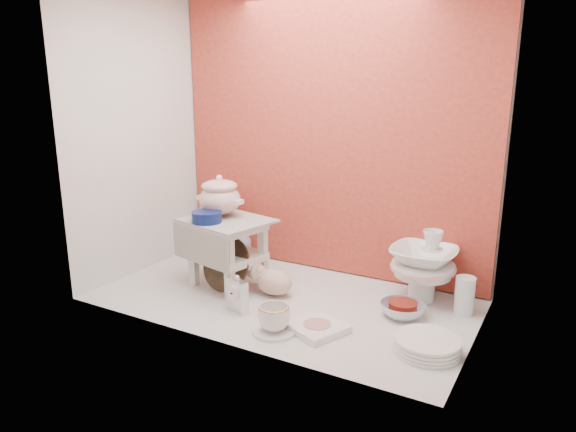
# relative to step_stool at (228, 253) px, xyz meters

# --- Properties ---
(ground) EXTENTS (1.80, 1.80, 0.00)m
(ground) POSITION_rel_step_stool_xyz_m (0.34, -0.02, -0.18)
(ground) COLOR silver
(ground) RESTS_ON ground
(niche_shell) EXTENTS (1.86, 1.03, 1.53)m
(niche_shell) POSITION_rel_step_stool_xyz_m (0.34, 0.16, 0.75)
(niche_shell) COLOR #C14630
(niche_shell) RESTS_ON ground
(step_stool) EXTENTS (0.48, 0.44, 0.35)m
(step_stool) POSITION_rel_step_stool_xyz_m (0.00, 0.00, 0.00)
(step_stool) COLOR silver
(step_stool) RESTS_ON ground
(soup_tureen) EXTENTS (0.33, 0.33, 0.22)m
(soup_tureen) POSITION_rel_step_stool_xyz_m (-0.07, 0.04, 0.29)
(soup_tureen) COLOR white
(soup_tureen) RESTS_ON step_stool
(cobalt_bowl) EXTENTS (0.16, 0.16, 0.05)m
(cobalt_bowl) POSITION_rel_step_stool_xyz_m (-0.05, -0.09, 0.20)
(cobalt_bowl) COLOR #0A1852
(cobalt_bowl) RESTS_ON step_stool
(floral_platter) EXTENTS (0.38, 0.14, 0.38)m
(floral_platter) POSITION_rel_step_stool_xyz_m (-0.35, 0.39, 0.01)
(floral_platter) COLOR white
(floral_platter) RESTS_ON ground
(blue_white_vase) EXTENTS (0.30, 0.30, 0.25)m
(blue_white_vase) POSITION_rel_step_stool_xyz_m (-0.22, 0.35, -0.05)
(blue_white_vase) COLOR silver
(blue_white_vase) RESTS_ON ground
(lacquer_tray) EXTENTS (0.30, 0.15, 0.27)m
(lacquer_tray) POSITION_rel_step_stool_xyz_m (0.02, -0.05, -0.04)
(lacquer_tray) COLOR black
(lacquer_tray) RESTS_ON ground
(mantel_clock) EXTENTS (0.13, 0.08, 0.17)m
(mantel_clock) POSITION_rel_step_stool_xyz_m (0.22, -0.24, -0.09)
(mantel_clock) COLOR silver
(mantel_clock) RESTS_ON ground
(plush_pig) EXTENTS (0.28, 0.23, 0.14)m
(plush_pig) POSITION_rel_step_stool_xyz_m (0.28, 0.00, -0.11)
(plush_pig) COLOR #C8A68D
(plush_pig) RESTS_ON ground
(teacup_saucer) EXTENTS (0.24, 0.24, 0.01)m
(teacup_saucer) POSITION_rel_step_stool_xyz_m (0.48, -0.34, -0.17)
(teacup_saucer) COLOR white
(teacup_saucer) RESTS_ON ground
(gold_rim_teacup) EXTENTS (0.14, 0.14, 0.11)m
(gold_rim_teacup) POSITION_rel_step_stool_xyz_m (0.48, -0.34, -0.11)
(gold_rim_teacup) COLOR white
(gold_rim_teacup) RESTS_ON teacup_saucer
(lattice_dish) EXTENTS (0.28, 0.28, 0.03)m
(lattice_dish) POSITION_rel_step_stool_xyz_m (0.63, -0.24, -0.16)
(lattice_dish) COLOR white
(lattice_dish) RESTS_ON ground
(dinner_plate_stack) EXTENTS (0.31, 0.31, 0.06)m
(dinner_plate_stack) POSITION_rel_step_stool_xyz_m (1.09, -0.19, -0.15)
(dinner_plate_stack) COLOR white
(dinner_plate_stack) RESTS_ON ground
(crystal_bowl) EXTENTS (0.23, 0.23, 0.06)m
(crystal_bowl) POSITION_rel_step_stool_xyz_m (0.91, 0.08, -0.15)
(crystal_bowl) COLOR silver
(crystal_bowl) RESTS_ON ground
(clear_glass_vase) EXTENTS (0.11, 0.11, 0.18)m
(clear_glass_vase) POSITION_rel_step_stool_xyz_m (1.14, 0.25, -0.09)
(clear_glass_vase) COLOR silver
(clear_glass_vase) RESTS_ON ground
(porcelain_tower) EXTENTS (0.39, 0.39, 0.36)m
(porcelain_tower) POSITION_rel_step_stool_xyz_m (0.93, 0.31, 0.00)
(porcelain_tower) COLOR white
(porcelain_tower) RESTS_ON ground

